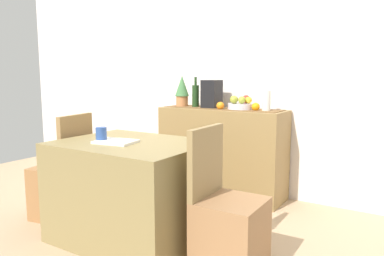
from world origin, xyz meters
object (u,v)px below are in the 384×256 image
object	(u,v)px
sideboard_console	(221,152)
potted_plant	(182,90)
coffee_maker	(212,94)
chair_near_window	(63,187)
dining_table	(132,191)
ceramic_vase	(266,101)
wine_bottle	(196,96)
fruit_bowl	(241,106)
chair_by_corner	(228,228)
open_book	(116,142)
coffee_cup	(101,135)

from	to	relation	value
sideboard_console	potted_plant	size ratio (longest dim) A/B	3.90
coffee_maker	chair_near_window	distance (m)	1.67
coffee_maker	dining_table	distance (m)	1.45
ceramic_vase	wine_bottle	bearing A→B (deg)	180.00
fruit_bowl	dining_table	size ratio (longest dim) A/B	0.24
dining_table	chair_by_corner	bearing A→B (deg)	-0.02
potted_plant	sideboard_console	bearing A→B (deg)	-0.00
ceramic_vase	chair_by_corner	distance (m)	1.50
fruit_bowl	chair_near_window	distance (m)	1.80
wine_bottle	coffee_maker	bearing A→B (deg)	0.00
dining_table	chair_by_corner	world-z (taller)	chair_by_corner
coffee_maker	open_book	bearing A→B (deg)	-90.43
sideboard_console	ceramic_vase	distance (m)	0.71
wine_bottle	ceramic_vase	xyz separation A→B (m)	(0.78, 0.00, -0.03)
sideboard_console	chair_near_window	xyz separation A→B (m)	(-0.86, -1.29, -0.18)
wine_bottle	open_book	world-z (taller)	wine_bottle
coffee_maker	potted_plant	xyz separation A→B (m)	(-0.36, 0.00, 0.03)
fruit_bowl	chair_by_corner	xyz separation A→B (m)	(0.53, -1.29, -0.66)
wine_bottle	coffee_cup	xyz separation A→B (m)	(0.07, -1.41, -0.22)
ceramic_vase	potted_plant	size ratio (longest dim) A/B	0.58
sideboard_console	coffee_cup	distance (m)	1.47
coffee_cup	potted_plant	bearing A→B (deg)	99.63
open_book	chair_near_window	xyz separation A→B (m)	(-0.73, 0.09, -0.48)
sideboard_console	coffee_maker	size ratio (longest dim) A/B	4.54
sideboard_console	open_book	distance (m)	1.42
chair_near_window	dining_table	bearing A→B (deg)	-0.22
sideboard_console	chair_by_corner	world-z (taller)	chair_by_corner
potted_plant	open_book	size ratio (longest dim) A/B	1.18
fruit_bowl	open_book	xyz separation A→B (m)	(-0.34, -1.38, -0.17)
fruit_bowl	coffee_cup	size ratio (longest dim) A/B	2.33
coffee_cup	chair_by_corner	xyz separation A→B (m)	(0.98, 0.12, -0.53)
ceramic_vase	sideboard_console	bearing A→B (deg)	180.00
sideboard_console	ceramic_vase	bearing A→B (deg)	0.00
ceramic_vase	chair_near_window	world-z (taller)	ceramic_vase
ceramic_vase	potted_plant	distance (m)	0.95
dining_table	chair_by_corner	xyz separation A→B (m)	(0.80, -0.00, -0.10)
coffee_maker	potted_plant	bearing A→B (deg)	180.00
ceramic_vase	chair_near_window	size ratio (longest dim) A/B	0.21
ceramic_vase	coffee_cup	size ratio (longest dim) A/B	1.76
potted_plant	dining_table	bearing A→B (deg)	-71.93
wine_bottle	chair_by_corner	bearing A→B (deg)	-50.90
coffee_maker	dining_table	size ratio (longest dim) A/B	0.27
potted_plant	ceramic_vase	bearing A→B (deg)	-0.00
wine_bottle	chair_near_window	xyz separation A→B (m)	(-0.55, -1.29, -0.74)
coffee_maker	chair_near_window	bearing A→B (deg)	-119.96
fruit_bowl	open_book	world-z (taller)	fruit_bowl
potted_plant	chair_by_corner	distance (m)	1.95
fruit_bowl	chair_near_window	world-z (taller)	fruit_bowl
open_book	potted_plant	bearing A→B (deg)	94.96
wine_bottle	potted_plant	bearing A→B (deg)	180.00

